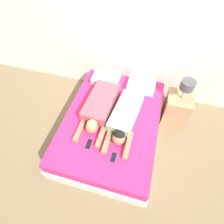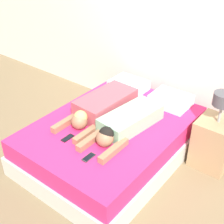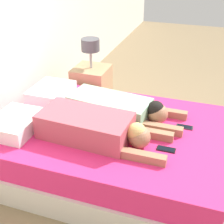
{
  "view_description": "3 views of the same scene",
  "coord_description": "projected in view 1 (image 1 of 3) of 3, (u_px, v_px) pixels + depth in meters",
  "views": [
    {
      "loc": [
        0.42,
        -1.52,
        2.74
      ],
      "look_at": [
        0.0,
        0.0,
        0.63
      ],
      "focal_mm": 28.0,
      "sensor_mm": 36.0,
      "label": 1
    },
    {
      "loc": [
        1.84,
        -2.36,
        2.52
      ],
      "look_at": [
        0.0,
        0.0,
        0.63
      ],
      "focal_mm": 50.0,
      "sensor_mm": 36.0,
      "label": 2
    },
    {
      "loc": [
        -2.27,
        -0.77,
        1.99
      ],
      "look_at": [
        0.0,
        0.0,
        0.63
      ],
      "focal_mm": 50.0,
      "sensor_mm": 36.0,
      "label": 3
    }
  ],
  "objects": [
    {
      "name": "ground_plane",
      "position": [
        112.0,
        133.0,
        3.14
      ],
      "size": [
        12.0,
        12.0,
        0.0
      ],
      "primitive_type": "plane",
      "color": "#7F6B4C"
    },
    {
      "name": "wall_back",
      "position": [
        132.0,
        30.0,
        2.78
      ],
      "size": [
        12.0,
        0.06,
        2.6
      ],
      "color": "silver",
      "rests_on": "ground_plane"
    },
    {
      "name": "bed",
      "position": [
        112.0,
        126.0,
        2.95
      ],
      "size": [
        1.52,
        2.07,
        0.48
      ],
      "color": "beige",
      "rests_on": "ground_plane"
    },
    {
      "name": "pillow_head_left",
      "position": [
        106.0,
        78.0,
        3.2
      ],
      "size": [
        0.47,
        0.37,
        0.13
      ],
      "color": "white",
      "rests_on": "bed"
    },
    {
      "name": "pillow_head_right",
      "position": [
        142.0,
        85.0,
        3.1
      ],
      "size": [
        0.47,
        0.37,
        0.13
      ],
      "color": "white",
      "rests_on": "bed"
    },
    {
      "name": "person_left",
      "position": [
        100.0,
        107.0,
        2.75
      ],
      "size": [
        0.43,
        1.12,
        0.22
      ],
      "color": "#B24C59",
      "rests_on": "bed"
    },
    {
      "name": "person_right",
      "position": [
        124.0,
        118.0,
        2.64
      ],
      "size": [
        0.44,
        1.12,
        0.21
      ],
      "color": "#8CBF99",
      "rests_on": "bed"
    },
    {
      "name": "cell_phone_left",
      "position": [
        89.0,
        144.0,
        2.47
      ],
      "size": [
        0.06,
        0.15,
        0.01
      ],
      "color": "black",
      "rests_on": "bed"
    },
    {
      "name": "cell_phone_right",
      "position": [
        114.0,
        157.0,
        2.35
      ],
      "size": [
        0.06,
        0.15,
        0.01
      ],
      "color": "#2D2D33",
      "rests_on": "bed"
    },
    {
      "name": "nightstand",
      "position": [
        177.0,
        108.0,
        3.06
      ],
      "size": [
        0.42,
        0.42,
        0.95
      ],
      "color": "tan",
      "rests_on": "ground_plane"
    }
  ]
}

